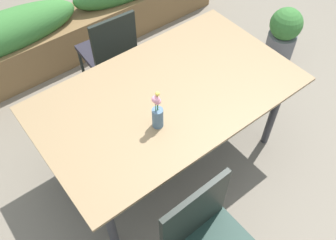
# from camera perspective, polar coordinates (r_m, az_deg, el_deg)

# --- Properties ---
(ground_plane) EXTENTS (12.00, 12.00, 0.00)m
(ground_plane) POSITION_cam_1_polar(r_m,az_deg,el_deg) (2.96, -0.09, -6.23)
(ground_plane) COLOR #756B5B
(dining_table) EXTENTS (1.75, 1.03, 0.75)m
(dining_table) POSITION_cam_1_polar(r_m,az_deg,el_deg) (2.44, 0.00, 3.34)
(dining_table) COLOR #8C704C
(dining_table) RESTS_ON ground
(chair_far_side) EXTENTS (0.43, 0.43, 0.87)m
(chair_far_side) POSITION_cam_1_polar(r_m,az_deg,el_deg) (3.14, -9.12, 10.79)
(chair_far_side) COLOR #25222B
(chair_far_side) RESTS_ON ground
(flower_vase) EXTENTS (0.07, 0.07, 0.29)m
(flower_vase) POSITION_cam_1_polar(r_m,az_deg,el_deg) (2.12, -1.67, 1.10)
(flower_vase) COLOR slate
(flower_vase) RESTS_ON dining_table
(planter_box) EXTENTS (3.17, 0.42, 0.73)m
(planter_box) POSITION_cam_1_polar(r_m,az_deg,el_deg) (3.81, -13.84, 14.93)
(planter_box) COLOR brown
(planter_box) RESTS_ON ground
(potted_plant) EXTENTS (0.31, 0.31, 0.56)m
(potted_plant) POSITION_cam_1_polar(r_m,az_deg,el_deg) (3.79, 17.64, 12.78)
(potted_plant) COLOR slate
(potted_plant) RESTS_ON ground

